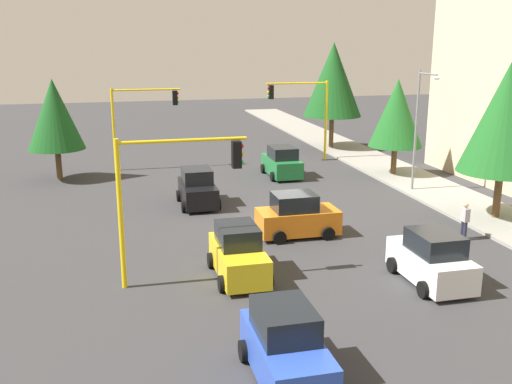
{
  "coord_description": "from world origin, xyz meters",
  "views": [
    {
      "loc": [
        26.12,
        -7.6,
        8.64
      ],
      "look_at": [
        -1.58,
        -0.78,
        1.2
      ],
      "focal_mm": 41.29,
      "sensor_mm": 36.0,
      "label": 1
    }
  ],
  "objects_px": {
    "traffic_signal_far_right": "(141,112)",
    "tree_roadside_far": "(333,80)",
    "car_black": "(198,189)",
    "tree_roadside_mid": "(397,113)",
    "traffic_signal_near_right": "(173,181)",
    "tree_opposite_side": "(54,115)",
    "car_white": "(432,260)",
    "street_lamp_curbside": "(420,118)",
    "car_green": "(282,163)",
    "pedestrian_crossing": "(465,220)",
    "traffic_signal_far_left": "(303,105)",
    "tree_roadside_near": "(506,118)",
    "car_orange": "(297,217)",
    "car_blue": "(286,347)",
    "car_yellow": "(238,254)"
  },
  "relations": [
    {
      "from": "street_lamp_curbside",
      "to": "car_black",
      "type": "height_order",
      "value": "street_lamp_curbside"
    },
    {
      "from": "traffic_signal_far_left",
      "to": "tree_roadside_far",
      "type": "distance_m",
      "value": 5.7
    },
    {
      "from": "tree_roadside_far",
      "to": "tree_opposite_side",
      "type": "bearing_deg",
      "value": -73.69
    },
    {
      "from": "tree_opposite_side",
      "to": "car_black",
      "type": "height_order",
      "value": "tree_opposite_side"
    },
    {
      "from": "tree_roadside_mid",
      "to": "pedestrian_crossing",
      "type": "distance_m",
      "value": 12.98
    },
    {
      "from": "car_white",
      "to": "car_yellow",
      "type": "bearing_deg",
      "value": -108.49
    },
    {
      "from": "tree_roadside_far",
      "to": "car_white",
      "type": "distance_m",
      "value": 27.34
    },
    {
      "from": "tree_roadside_near",
      "to": "car_yellow",
      "type": "height_order",
      "value": "tree_roadside_near"
    },
    {
      "from": "pedestrian_crossing",
      "to": "traffic_signal_far_left",
      "type": "bearing_deg",
      "value": -175.17
    },
    {
      "from": "car_green",
      "to": "car_orange",
      "type": "bearing_deg",
      "value": -12.99
    },
    {
      "from": "tree_roadside_near",
      "to": "car_blue",
      "type": "relative_size",
      "value": 2.05
    },
    {
      "from": "tree_roadside_far",
      "to": "tree_roadside_near",
      "type": "bearing_deg",
      "value": 2.86
    },
    {
      "from": "tree_roadside_near",
      "to": "pedestrian_crossing",
      "type": "bearing_deg",
      "value": -54.82
    },
    {
      "from": "traffic_signal_far_right",
      "to": "tree_roadside_far",
      "type": "height_order",
      "value": "tree_roadside_far"
    },
    {
      "from": "tree_roadside_far",
      "to": "street_lamp_curbside",
      "type": "bearing_deg",
      "value": -1.19
    },
    {
      "from": "car_orange",
      "to": "car_white",
      "type": "bearing_deg",
      "value": 26.59
    },
    {
      "from": "traffic_signal_near_right",
      "to": "tree_roadside_near",
      "type": "xyz_separation_m",
      "value": [
        -4.0,
        16.15,
        1.18
      ]
    },
    {
      "from": "street_lamp_curbside",
      "to": "tree_opposite_side",
      "type": "xyz_separation_m",
      "value": [
        -8.39,
        -20.2,
        -0.22
      ]
    },
    {
      "from": "street_lamp_curbside",
      "to": "car_orange",
      "type": "distance_m",
      "value": 11.12
    },
    {
      "from": "car_black",
      "to": "traffic_signal_near_right",
      "type": "bearing_deg",
      "value": -12.73
    },
    {
      "from": "tree_roadside_mid",
      "to": "tree_roadside_near",
      "type": "bearing_deg",
      "value": 2.86
    },
    {
      "from": "tree_roadside_near",
      "to": "tree_opposite_side",
      "type": "bearing_deg",
      "value": -123.07
    },
    {
      "from": "car_blue",
      "to": "tree_roadside_far",
      "type": "bearing_deg",
      "value": 157.13
    },
    {
      "from": "tree_opposite_side",
      "to": "car_white",
      "type": "distance_m",
      "value": 25.02
    },
    {
      "from": "tree_opposite_side",
      "to": "car_black",
      "type": "xyz_separation_m",
      "value": [
        7.91,
        7.63,
        -3.23
      ]
    },
    {
      "from": "car_green",
      "to": "street_lamp_curbside",
      "type": "bearing_deg",
      "value": 46.63
    },
    {
      "from": "tree_opposite_side",
      "to": "car_orange",
      "type": "xyz_separation_m",
      "value": [
        14.0,
        11.24,
        -3.23
      ]
    },
    {
      "from": "traffic_signal_far_right",
      "to": "car_orange",
      "type": "bearing_deg",
      "value": 20.27
    },
    {
      "from": "tree_roadside_far",
      "to": "tree_roadside_near",
      "type": "distance_m",
      "value": 20.03
    },
    {
      "from": "tree_roadside_far",
      "to": "car_blue",
      "type": "height_order",
      "value": "tree_roadside_far"
    },
    {
      "from": "tree_opposite_side",
      "to": "car_white",
      "type": "xyz_separation_m",
      "value": [
        20.24,
        14.36,
        -3.23
      ]
    },
    {
      "from": "traffic_signal_far_left",
      "to": "car_green",
      "type": "relative_size",
      "value": 1.48
    },
    {
      "from": "traffic_signal_far_right",
      "to": "traffic_signal_near_right",
      "type": "xyz_separation_m",
      "value": [
        20.0,
        0.02,
        -0.09
      ]
    },
    {
      "from": "car_black",
      "to": "tree_roadside_mid",
      "type": "bearing_deg",
      "value": 106.3
    },
    {
      "from": "traffic_signal_far_left",
      "to": "car_black",
      "type": "xyz_separation_m",
      "value": [
        9.91,
        -9.08,
        -3.18
      ]
    },
    {
      "from": "traffic_signal_far_left",
      "to": "car_blue",
      "type": "bearing_deg",
      "value": -18.98
    },
    {
      "from": "traffic_signal_far_right",
      "to": "car_black",
      "type": "height_order",
      "value": "traffic_signal_far_right"
    },
    {
      "from": "tree_roadside_mid",
      "to": "car_blue",
      "type": "height_order",
      "value": "tree_roadside_mid"
    },
    {
      "from": "street_lamp_curbside",
      "to": "tree_roadside_near",
      "type": "height_order",
      "value": "tree_roadside_near"
    },
    {
      "from": "traffic_signal_near_right",
      "to": "car_white",
      "type": "xyz_separation_m",
      "value": [
        2.24,
        9.01,
        -2.93
      ]
    },
    {
      "from": "car_orange",
      "to": "tree_roadside_mid",
      "type": "bearing_deg",
      "value": 135.68
    },
    {
      "from": "tree_roadside_far",
      "to": "traffic_signal_near_right",
      "type": "bearing_deg",
      "value": -32.26
    },
    {
      "from": "tree_roadside_mid",
      "to": "pedestrian_crossing",
      "type": "height_order",
      "value": "tree_roadside_mid"
    },
    {
      "from": "traffic_signal_far_left",
      "to": "tree_roadside_near",
      "type": "relative_size",
      "value": 0.76
    },
    {
      "from": "car_black",
      "to": "pedestrian_crossing",
      "type": "relative_size",
      "value": 2.15
    },
    {
      "from": "tree_roadside_mid",
      "to": "car_green",
      "type": "relative_size",
      "value": 1.6
    },
    {
      "from": "tree_roadside_near",
      "to": "car_white",
      "type": "distance_m",
      "value": 10.33
    },
    {
      "from": "traffic_signal_near_right",
      "to": "car_green",
      "type": "distance_m",
      "value": 18.0
    },
    {
      "from": "traffic_signal_near_right",
      "to": "street_lamp_curbside",
      "type": "height_order",
      "value": "street_lamp_curbside"
    },
    {
      "from": "tree_opposite_side",
      "to": "traffic_signal_far_right",
      "type": "bearing_deg",
      "value": 110.58
    }
  ]
}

